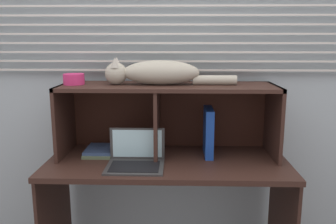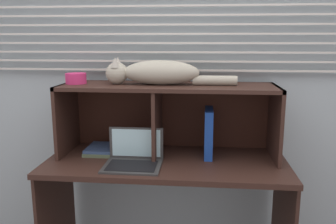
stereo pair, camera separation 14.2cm
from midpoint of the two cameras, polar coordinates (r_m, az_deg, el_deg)
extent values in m
cube|color=#AABAC1|center=(2.29, 2.39, 6.61)|extent=(4.40, 0.04, 2.50)
cube|color=silver|center=(2.24, 2.31, 6.78)|extent=(2.48, 0.02, 0.01)
cube|color=silver|center=(2.24, 2.32, 8.21)|extent=(2.48, 0.02, 0.01)
cube|color=silver|center=(2.24, 2.34, 9.64)|extent=(2.48, 0.02, 0.01)
cube|color=silver|center=(2.23, 2.35, 11.07)|extent=(2.48, 0.02, 0.01)
cube|color=silver|center=(2.23, 2.36, 12.50)|extent=(2.48, 0.02, 0.01)
cube|color=silver|center=(2.24, 2.37, 13.94)|extent=(2.48, 0.02, 0.01)
cube|color=silver|center=(2.24, 2.39, 15.37)|extent=(2.48, 0.02, 0.01)
cube|color=silver|center=(2.24, 2.40, 16.79)|extent=(2.48, 0.02, 0.01)
cube|color=#38211A|center=(2.07, 1.71, -8.13)|extent=(1.38, 0.60, 0.03)
cube|color=#38211A|center=(2.37, -15.78, -16.04)|extent=(0.02, 0.54, 0.74)
cube|color=#38211A|center=(2.06, 1.98, 4.11)|extent=(1.27, 0.38, 0.02)
cube|color=#38211A|center=(2.23, -14.27, -0.95)|extent=(0.02, 0.38, 0.42)
cube|color=#38211A|center=(2.15, 18.73, -1.65)|extent=(0.02, 0.38, 0.42)
cube|color=#38211A|center=(2.11, 0.18, -1.60)|extent=(0.02, 0.36, 0.40)
cube|color=#391D14|center=(2.28, 2.25, -0.30)|extent=(1.27, 0.01, 0.42)
ellipsoid|color=#B3AD99|center=(2.06, 0.84, 6.40)|extent=(0.45, 0.16, 0.14)
sphere|color=#B3AD99|center=(2.10, -6.35, 6.25)|extent=(0.13, 0.13, 0.13)
cone|color=#B1AA9C|center=(2.06, -6.58, 7.95)|extent=(0.06, 0.06, 0.06)
cone|color=#B1A89E|center=(2.12, -6.21, 8.07)|extent=(0.06, 0.06, 0.06)
cylinder|color=#B3AD99|center=(2.06, 9.54, 5.04)|extent=(0.25, 0.06, 0.06)
cube|color=#363636|center=(1.95, -3.68, -8.72)|extent=(0.31, 0.25, 0.01)
cube|color=#363636|center=(2.04, -3.16, -5.00)|extent=(0.31, 0.01, 0.18)
cube|color=#B2E0EA|center=(2.03, -3.18, -5.04)|extent=(0.28, 0.00, 0.16)
cube|color=black|center=(1.94, -3.75, -8.66)|extent=(0.27, 0.17, 0.00)
cube|color=#183E9B|center=(2.11, 8.48, -3.32)|extent=(0.05, 0.22, 0.29)
cube|color=#546448|center=(2.21, -8.98, -6.25)|extent=(0.17, 0.22, 0.02)
cube|color=#344971|center=(2.21, -8.88, -5.74)|extent=(0.17, 0.22, 0.02)
cylinder|color=#D82F6F|center=(2.16, -12.84, 5.31)|extent=(0.12, 0.12, 0.06)
camera|label=1|loc=(0.07, -88.05, 0.40)|focal=37.72mm
camera|label=2|loc=(0.07, 91.95, -0.40)|focal=37.72mm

